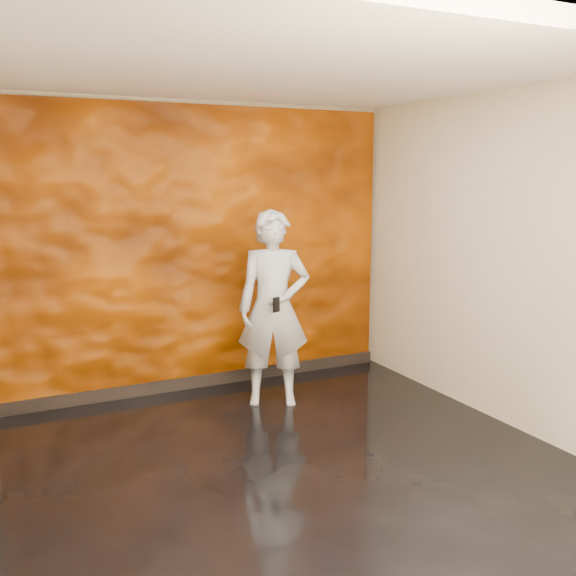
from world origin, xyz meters
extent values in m
cube|color=black|center=(0.00, 0.00, -0.01)|extent=(4.00, 4.00, 0.01)
cube|color=beige|center=(0.00, 2.00, 1.40)|extent=(4.00, 0.02, 2.80)
cube|color=beige|center=(0.00, -2.00, 1.40)|extent=(4.00, 0.02, 2.80)
cube|color=beige|center=(2.00, 0.00, 1.40)|extent=(0.02, 4.00, 2.80)
cube|color=white|center=(0.00, 0.00, 2.80)|extent=(4.00, 4.00, 0.01)
cube|color=#C25200|center=(0.00, 1.96, 1.38)|extent=(3.90, 0.06, 2.75)
cube|color=black|center=(0.00, 1.92, 0.06)|extent=(3.90, 0.04, 0.12)
imported|color=#90949D|center=(0.43, 1.21, 0.90)|extent=(0.77, 0.66, 1.79)
cube|color=black|center=(0.35, 0.98, 0.98)|extent=(0.07, 0.04, 0.13)
camera|label=1|loc=(-1.96, -4.01, 2.11)|focal=40.00mm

